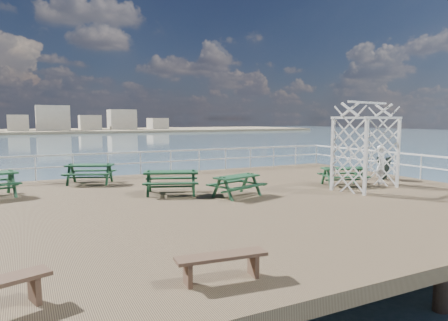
% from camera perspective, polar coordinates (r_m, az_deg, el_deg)
% --- Properties ---
extents(ground, '(18.00, 14.00, 0.30)m').
position_cam_1_polar(ground, '(13.24, 2.16, -5.97)').
color(ground, brown).
rests_on(ground, ground).
extents(sea_backdrop, '(300.00, 300.00, 9.20)m').
position_cam_1_polar(sea_backdrop, '(146.66, -19.21, 4.46)').
color(sea_backdrop, '#405F6C').
rests_on(sea_backdrop, ground).
extents(railing, '(17.77, 13.76, 1.10)m').
position_cam_1_polar(railing, '(15.32, -2.67, -0.46)').
color(railing, white).
rests_on(railing, ground).
extents(picnic_table_b, '(2.23, 2.04, 0.88)m').
position_cam_1_polar(picnic_table_b, '(16.83, -18.62, -1.26)').
color(picnic_table_b, '#153B1C').
rests_on(picnic_table_b, ground).
extents(picnic_table_c, '(1.94, 1.74, 0.79)m').
position_cam_1_polar(picnic_table_c, '(13.34, 1.85, -3.01)').
color(picnic_table_c, '#153B1C').
rests_on(picnic_table_c, ground).
extents(picnic_table_d, '(2.24, 2.03, 0.89)m').
position_cam_1_polar(picnic_table_d, '(13.89, -7.56, -2.43)').
color(picnic_table_d, '#153B1C').
rests_on(picnic_table_d, ground).
extents(picnic_table_e, '(1.96, 1.76, 0.79)m').
position_cam_1_polar(picnic_table_e, '(16.18, 16.67, -1.67)').
color(picnic_table_e, '#153B1C').
rests_on(picnic_table_e, ground).
extents(flat_bench_far, '(1.53, 0.51, 0.43)m').
position_cam_1_polar(flat_bench_far, '(6.59, -0.37, -14.16)').
color(flat_bench_far, brown).
rests_on(flat_bench_far, ground).
extents(trellis_arbor, '(2.85, 1.99, 3.21)m').
position_cam_1_polar(trellis_arbor, '(15.59, 19.65, 1.36)').
color(trellis_arbor, white).
rests_on(trellis_arbor, ground).
extents(sandwich_board, '(0.71, 0.62, 0.98)m').
position_cam_1_polar(sandwich_board, '(18.43, 21.87, -1.03)').
color(sandwich_board, black).
rests_on(sandwich_board, ground).
extents(person, '(0.67, 0.61, 1.54)m').
position_cam_1_polar(person, '(17.12, 21.56, -0.55)').
color(person, silver).
rests_on(person, ground).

